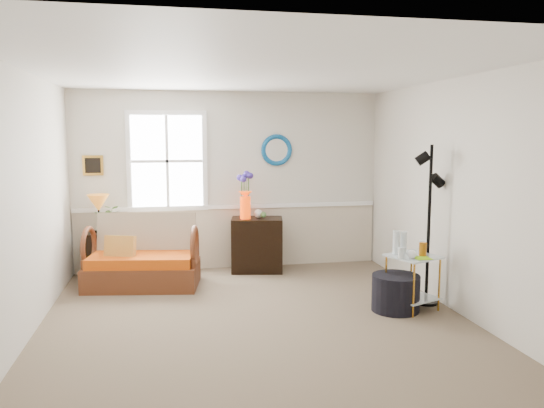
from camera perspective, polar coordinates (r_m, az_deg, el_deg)
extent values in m
cube|color=brown|center=(5.70, -1.49, -12.82)|extent=(4.50, 5.00, 0.01)
cube|color=white|center=(5.38, -1.59, 14.14)|extent=(4.50, 5.00, 0.01)
cube|color=beige|center=(7.85, -4.57, 2.50)|extent=(4.50, 0.01, 2.60)
cube|color=beige|center=(2.98, 6.47, -5.61)|extent=(4.50, 0.01, 2.60)
cube|color=beige|center=(5.49, -25.40, -0.32)|extent=(0.01, 5.00, 2.60)
cube|color=beige|center=(6.17, 19.55, 0.75)|extent=(0.01, 5.00, 2.60)
cube|color=#C2B29B|center=(7.95, -4.49, -3.63)|extent=(4.46, 0.02, 0.90)
cube|color=white|center=(7.86, -4.51, -0.28)|extent=(4.46, 0.04, 0.06)
cube|color=gold|center=(7.83, -18.70, 3.95)|extent=(0.28, 0.03, 0.28)
torus|color=#1471A7|center=(7.91, 0.49, 5.83)|extent=(0.47, 0.07, 0.47)
imported|color=#547D3F|center=(7.72, -17.14, -1.82)|extent=(0.35, 0.39, 0.30)
cylinder|color=black|center=(6.21, 13.15, -9.29)|extent=(0.70, 0.70, 0.41)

